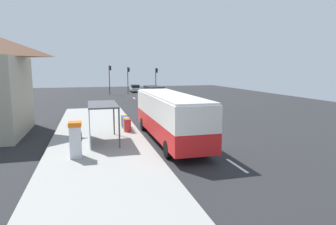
% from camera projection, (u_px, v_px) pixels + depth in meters
% --- Properties ---
extents(ground_plane, '(56.00, 92.00, 0.04)m').
position_uv_depth(ground_plane, '(151.00, 111.00, 33.98)').
color(ground_plane, '#262628').
extents(sidewalk_platform, '(6.20, 30.00, 0.18)m').
position_uv_depth(sidewalk_platform, '(98.00, 137.00, 20.86)').
color(sidewalk_platform, '#999993').
rests_on(sidewalk_platform, ground).
extents(lane_stripe_seg_0, '(0.16, 2.20, 0.01)m').
position_uv_depth(lane_stripe_seg_0, '(237.00, 166.00, 14.95)').
color(lane_stripe_seg_0, silver).
rests_on(lane_stripe_seg_0, ground).
extents(lane_stripe_seg_1, '(0.16, 2.20, 0.01)m').
position_uv_depth(lane_stripe_seg_1, '(201.00, 142.00, 19.72)').
color(lane_stripe_seg_1, silver).
rests_on(lane_stripe_seg_1, ground).
extents(lane_stripe_seg_2, '(0.16, 2.20, 0.01)m').
position_uv_depth(lane_stripe_seg_2, '(179.00, 128.00, 24.49)').
color(lane_stripe_seg_2, silver).
rests_on(lane_stripe_seg_2, ground).
extents(lane_stripe_seg_3, '(0.16, 2.20, 0.01)m').
position_uv_depth(lane_stripe_seg_3, '(164.00, 118.00, 29.27)').
color(lane_stripe_seg_3, silver).
rests_on(lane_stripe_seg_3, ground).
extents(lane_stripe_seg_4, '(0.16, 2.20, 0.01)m').
position_uv_depth(lane_stripe_seg_4, '(153.00, 111.00, 34.04)').
color(lane_stripe_seg_4, silver).
rests_on(lane_stripe_seg_4, ground).
extents(lane_stripe_seg_5, '(0.16, 2.20, 0.01)m').
position_uv_depth(lane_stripe_seg_5, '(145.00, 106.00, 38.81)').
color(lane_stripe_seg_5, silver).
rests_on(lane_stripe_seg_5, ground).
extents(lane_stripe_seg_6, '(0.16, 2.20, 0.01)m').
position_uv_depth(lane_stripe_seg_6, '(139.00, 101.00, 43.58)').
color(lane_stripe_seg_6, silver).
rests_on(lane_stripe_seg_6, ground).
extents(lane_stripe_seg_7, '(0.16, 2.20, 0.01)m').
position_uv_depth(lane_stripe_seg_7, '(134.00, 98.00, 48.35)').
color(lane_stripe_seg_7, silver).
rests_on(lane_stripe_seg_7, ground).
extents(bus, '(2.55, 11.01, 3.21)m').
position_uv_depth(bus, '(169.00, 114.00, 19.77)').
color(bus, red).
rests_on(bus, ground).
extents(white_van, '(2.07, 5.22, 2.30)m').
position_uv_depth(white_van, '(154.00, 93.00, 42.67)').
color(white_van, black).
rests_on(white_van, ground).
extents(sedan_near, '(1.98, 4.47, 1.52)m').
position_uv_depth(sedan_near, '(135.00, 88.00, 60.46)').
color(sedan_near, '#B7B7BC').
rests_on(sedan_near, ground).
extents(ticket_machine, '(0.66, 0.76, 1.94)m').
position_uv_depth(ticket_machine, '(76.00, 139.00, 15.63)').
color(ticket_machine, silver).
rests_on(ticket_machine, sidewalk_platform).
extents(recycling_bin_red, '(0.52, 0.52, 0.95)m').
position_uv_depth(recycling_bin_red, '(128.00, 125.00, 22.03)').
color(recycling_bin_red, red).
rests_on(recycling_bin_red, sidewalk_platform).
extents(recycling_bin_yellow, '(0.52, 0.52, 0.95)m').
position_uv_depth(recycling_bin_yellow, '(126.00, 124.00, 22.70)').
color(recycling_bin_yellow, yellow).
rests_on(recycling_bin_yellow, sidewalk_platform).
extents(recycling_bin_blue, '(0.52, 0.52, 0.95)m').
position_uv_depth(recycling_bin_blue, '(125.00, 122.00, 23.36)').
color(recycling_bin_blue, blue).
rests_on(recycling_bin_blue, sidewalk_platform).
extents(recycling_bin_orange, '(0.52, 0.52, 0.95)m').
position_uv_depth(recycling_bin_orange, '(124.00, 121.00, 24.03)').
color(recycling_bin_orange, orange).
rests_on(recycling_bin_orange, sidewalk_platform).
extents(traffic_light_near_side, '(0.49, 0.28, 4.97)m').
position_uv_depth(traffic_light_near_side, '(156.00, 77.00, 55.33)').
color(traffic_light_near_side, '#2D2D2D').
rests_on(traffic_light_near_side, ground).
extents(traffic_light_far_side, '(0.49, 0.28, 5.42)m').
position_uv_depth(traffic_light_far_side, '(110.00, 75.00, 53.83)').
color(traffic_light_far_side, '#2D2D2D').
rests_on(traffic_light_far_side, ground).
extents(traffic_light_median, '(0.49, 0.28, 5.11)m').
position_uv_depth(traffic_light_median, '(128.00, 76.00, 55.53)').
color(traffic_light_median, '#2D2D2D').
rests_on(traffic_light_median, ground).
extents(bus_shelter, '(1.80, 4.00, 2.50)m').
position_uv_depth(bus_shelter, '(98.00, 113.00, 18.78)').
color(bus_shelter, '#4C4C51').
rests_on(bus_shelter, sidewalk_platform).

